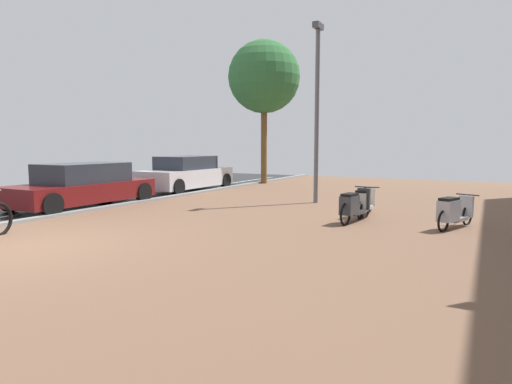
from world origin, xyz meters
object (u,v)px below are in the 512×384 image
at_px(street_tree, 264,77).
at_px(parked_car_near, 82,186).
at_px(scooter_near, 353,206).
at_px(parked_car_far, 186,174).
at_px(lamp_post, 317,105).
at_px(scooter_mid, 364,202).
at_px(scooter_far, 453,212).

bearing_deg(street_tree, parked_car_near, -97.23).
height_order(scooter_near, parked_car_far, parked_car_far).
bearing_deg(parked_car_near, scooter_near, 7.94).
distance_m(scooter_near, lamp_post, 4.54).
distance_m(scooter_near, street_tree, 11.89).
relative_size(parked_car_far, lamp_post, 0.77).
distance_m(scooter_mid, parked_car_far, 8.68).
relative_size(scooter_near, scooter_far, 1.09).
distance_m(scooter_near, parked_car_near, 8.11).
xyz_separation_m(scooter_mid, parked_car_near, (-8.02, -2.13, 0.24)).
bearing_deg(street_tree, scooter_near, -51.63).
relative_size(scooter_far, street_tree, 0.24).
bearing_deg(street_tree, scooter_mid, -48.12).
bearing_deg(parked_car_far, parked_car_near, -89.28).
height_order(scooter_far, lamp_post, lamp_post).
height_order(parked_car_near, lamp_post, lamp_post).
relative_size(scooter_mid, parked_car_near, 0.40).
xyz_separation_m(lamp_post, street_tree, (-4.73, 5.60, 1.91)).
xyz_separation_m(scooter_mid, street_tree, (-6.79, 7.57, 4.65)).
xyz_separation_m(scooter_far, parked_car_near, (-10.20, -1.32, 0.24)).
bearing_deg(scooter_mid, lamp_post, 136.20).
bearing_deg(scooter_far, scooter_mid, 159.49).
xyz_separation_m(scooter_far, street_tree, (-8.97, 8.39, 4.65)).
xyz_separation_m(scooter_near, parked_car_near, (-8.03, -1.12, 0.23)).
relative_size(scooter_near, street_tree, 0.26).
distance_m(parked_car_far, lamp_post, 6.61).
bearing_deg(scooter_mid, street_tree, 131.88).
height_order(scooter_mid, scooter_far, scooter_far).
xyz_separation_m(scooter_near, lamp_post, (-2.06, 2.99, 2.73)).
bearing_deg(scooter_near, parked_car_near, -172.06).
relative_size(scooter_far, lamp_post, 0.29).
xyz_separation_m(scooter_mid, scooter_far, (2.18, -0.82, 0.00)).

